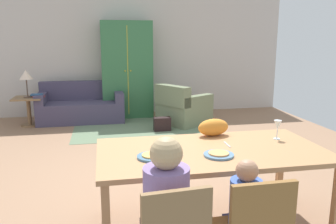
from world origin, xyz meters
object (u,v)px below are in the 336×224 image
(person_man, at_px, (165,222))
(cat, at_px, (213,127))
(wine_glass, at_px, (278,126))
(plate_near_man, at_px, (152,157))
(plate_near_child, at_px, (219,155))
(book_upper, at_px, (37,95))
(armchair, at_px, (182,109))
(side_table, at_px, (29,107))
(table_lamp, at_px, (26,76))
(couch, at_px, (82,107))
(book_lower, at_px, (39,96))
(dining_table, at_px, (212,156))
(armoire, at_px, (127,70))
(handbag, at_px, (162,124))

(person_man, distance_m, cat, 1.36)
(wine_glass, bearing_deg, plate_near_man, -166.60)
(plate_near_child, distance_m, book_upper, 5.09)
(armchair, height_order, side_table, armchair)
(plate_near_man, relative_size, table_lamp, 0.46)
(plate_near_man, xyz_separation_m, side_table, (-1.84, 4.49, -0.39))
(plate_near_man, bearing_deg, table_lamp, 112.33)
(couch, relative_size, book_lower, 7.98)
(dining_table, relative_size, side_table, 3.42)
(cat, bearing_deg, side_table, 114.99)
(person_man, height_order, cat, person_man)
(wine_glass, height_order, armchair, wine_glass)
(armoire, xyz_separation_m, table_lamp, (-2.01, -0.52, -0.04))
(book_upper, height_order, handbag, book_upper)
(wine_glass, distance_m, cat, 0.61)
(handbag, bearing_deg, book_upper, 158.62)
(wine_glass, bearing_deg, armchair, 90.63)
(cat, bearing_deg, person_man, -129.71)
(plate_near_child, height_order, wine_glass, wine_glass)
(person_man, distance_m, book_lower, 5.30)
(wine_glass, relative_size, armoire, 0.09)
(cat, xyz_separation_m, book_lower, (-2.32, 3.93, -0.25))
(couch, xyz_separation_m, handbag, (1.54, -1.16, -0.17))
(book_upper, bearing_deg, book_lower, -48.09)
(wine_glass, height_order, handbag, wine_glass)
(person_man, bearing_deg, book_upper, 108.16)
(side_table, bearing_deg, couch, 14.26)
(plate_near_child, xyz_separation_m, side_table, (-2.39, 4.55, -0.39))
(plate_near_man, bearing_deg, wine_glass, 13.40)
(couch, bearing_deg, plate_near_child, -74.06)
(cat, distance_m, book_upper, 4.64)
(dining_table, relative_size, person_man, 1.79)
(plate_near_man, distance_m, armchair, 4.26)
(plate_near_child, distance_m, armoire, 5.09)
(person_man, relative_size, armoire, 0.53)
(side_table, relative_size, book_lower, 2.64)
(plate_near_man, xyz_separation_m, plate_near_child, (0.55, -0.06, 0.00))
(book_lower, bearing_deg, wine_glass, -55.29)
(couch, height_order, book_upper, couch)
(couch, height_order, book_lower, couch)
(plate_near_child, distance_m, wine_glass, 0.81)
(plate_near_man, height_order, side_table, plate_near_man)
(person_man, relative_size, book_lower, 5.04)
(plate_near_child, relative_size, side_table, 0.43)
(couch, relative_size, book_upper, 7.98)
(wine_glass, xyz_separation_m, handbag, (-0.55, 3.29, -0.76))
(wine_glass, bearing_deg, table_lamp, 126.53)
(plate_near_man, relative_size, book_lower, 1.14)
(plate_near_child, bearing_deg, book_upper, 115.87)
(book_lower, bearing_deg, plate_near_child, -64.35)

